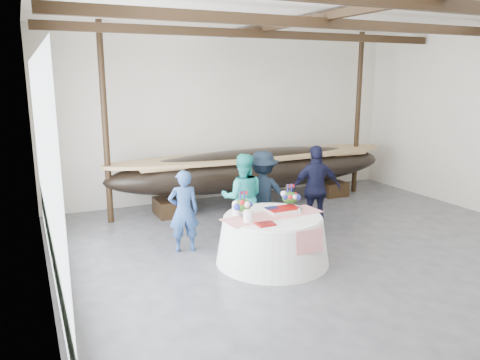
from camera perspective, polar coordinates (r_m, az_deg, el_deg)
name	(u,v)px	position (r m, az deg, el deg)	size (l,w,h in m)	color
floor	(369,274)	(8.47, 15.47, -11.02)	(10.00, 12.00, 0.01)	#3D3D42
wall_back	(229,116)	(12.96, -1.38, 7.83)	(10.00, 0.02, 4.50)	silver
wall_left	(42,170)	(5.94, -22.96, 1.11)	(0.02, 12.00, 4.50)	silver
pavilion_structure	(351,35)	(8.46, 13.35, 16.85)	(9.80, 11.76, 4.50)	black
open_bay	(46,187)	(7.00, -22.59, -0.78)	(0.03, 7.00, 3.20)	silver
longboat_display	(257,169)	(12.24, 2.04, 1.36)	(7.87, 1.57, 1.48)	black
banquet_table	(272,239)	(8.56, 3.98, -7.16)	(2.05, 2.05, 0.88)	white
tabletop_items	(267,205)	(8.52, 3.36, -3.10)	(1.94, 0.99, 0.40)	red
guest_woman_blue	(184,211)	(9.02, -6.89, -3.78)	(0.58, 0.38, 1.60)	navy
guest_woman_teal	(243,198)	(9.51, 0.33, -2.15)	(0.88, 0.69, 1.81)	teal
guest_man_left	(263,193)	(9.86, 2.76, -1.65)	(1.17, 0.67, 1.81)	black
guest_man_right	(316,189)	(10.19, 9.25, -1.08)	(1.11, 0.46, 1.89)	black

